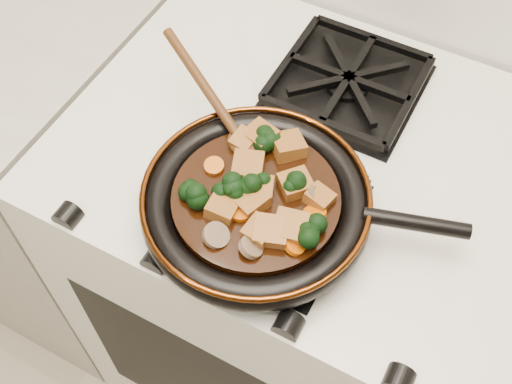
% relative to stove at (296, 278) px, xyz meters
% --- Properties ---
extents(stove, '(0.76, 0.60, 0.90)m').
position_rel_stove_xyz_m(stove, '(0.00, 0.00, 0.00)').
color(stove, silver).
rests_on(stove, ground).
extents(burner_grate_front, '(0.23, 0.23, 0.03)m').
position_rel_stove_xyz_m(burner_grate_front, '(0.00, -0.14, 0.46)').
color(burner_grate_front, black).
rests_on(burner_grate_front, stove).
extents(burner_grate_back, '(0.23, 0.23, 0.03)m').
position_rel_stove_xyz_m(burner_grate_back, '(0.00, 0.14, 0.46)').
color(burner_grate_back, black).
rests_on(burner_grate_back, stove).
extents(skillet, '(0.44, 0.32, 0.05)m').
position_rel_stove_xyz_m(skillet, '(-0.01, -0.16, 0.49)').
color(skillet, black).
rests_on(skillet, burner_grate_front).
extents(braising_sauce, '(0.23, 0.23, 0.02)m').
position_rel_stove_xyz_m(braising_sauce, '(-0.01, -0.16, 0.50)').
color(braising_sauce, black).
rests_on(braising_sauce, skillet).
extents(tofu_cube_0, '(0.06, 0.06, 0.02)m').
position_rel_stove_xyz_m(tofu_cube_0, '(0.03, -0.12, 0.52)').
color(tofu_cube_0, brown).
rests_on(tofu_cube_0, braising_sauce).
extents(tofu_cube_1, '(0.05, 0.06, 0.03)m').
position_rel_stove_xyz_m(tofu_cube_1, '(-0.04, -0.12, 0.52)').
color(tofu_cube_1, brown).
rests_on(tofu_cube_1, braising_sauce).
extents(tofu_cube_2, '(0.06, 0.06, 0.03)m').
position_rel_stove_xyz_m(tofu_cube_2, '(-0.01, -0.06, 0.52)').
color(tofu_cube_2, brown).
rests_on(tofu_cube_2, braising_sauce).
extents(tofu_cube_3, '(0.04, 0.04, 0.02)m').
position_rel_stove_xyz_m(tofu_cube_3, '(-0.07, -0.08, 0.52)').
color(tofu_cube_3, brown).
rests_on(tofu_cube_3, braising_sauce).
extents(tofu_cube_4, '(0.06, 0.05, 0.03)m').
position_rel_stove_xyz_m(tofu_cube_4, '(0.03, -0.20, 0.52)').
color(tofu_cube_4, brown).
rests_on(tofu_cube_4, braising_sauce).
extents(tofu_cube_5, '(0.06, 0.05, 0.03)m').
position_rel_stove_xyz_m(tofu_cube_5, '(-0.05, -0.07, 0.52)').
color(tofu_cube_5, brown).
rests_on(tofu_cube_5, braising_sauce).
extents(tofu_cube_6, '(0.05, 0.05, 0.02)m').
position_rel_stove_xyz_m(tofu_cube_6, '(-0.01, -0.15, 0.52)').
color(tofu_cube_6, brown).
rests_on(tofu_cube_6, braising_sauce).
extents(tofu_cube_7, '(0.04, 0.04, 0.02)m').
position_rel_stove_xyz_m(tofu_cube_7, '(0.07, -0.12, 0.52)').
color(tofu_cube_7, brown).
rests_on(tofu_cube_7, braising_sauce).
extents(tofu_cube_8, '(0.04, 0.04, 0.03)m').
position_rel_stove_xyz_m(tofu_cube_8, '(-0.04, -0.20, 0.52)').
color(tofu_cube_8, brown).
rests_on(tofu_cube_8, braising_sauce).
extents(tofu_cube_9, '(0.05, 0.05, 0.03)m').
position_rel_stove_xyz_m(tofu_cube_9, '(0.05, -0.18, 0.52)').
color(tofu_cube_9, brown).
rests_on(tofu_cube_9, braising_sauce).
extents(tofu_cube_10, '(0.04, 0.04, 0.02)m').
position_rel_stove_xyz_m(tofu_cube_10, '(0.02, -0.21, 0.52)').
color(tofu_cube_10, brown).
rests_on(tofu_cube_10, braising_sauce).
extents(tofu_cube_11, '(0.05, 0.05, 0.03)m').
position_rel_stove_xyz_m(tofu_cube_11, '(-0.01, -0.17, 0.52)').
color(tofu_cube_11, brown).
rests_on(tofu_cube_11, braising_sauce).
extents(broccoli_floret_0, '(0.08, 0.09, 0.06)m').
position_rel_stove_xyz_m(broccoli_floret_0, '(-0.08, -0.20, 0.52)').
color(broccoli_floret_0, black).
rests_on(broccoli_floret_0, braising_sauce).
extents(broccoli_floret_1, '(0.09, 0.09, 0.07)m').
position_rel_stove_xyz_m(broccoli_floret_1, '(-0.02, -0.15, 0.52)').
color(broccoli_floret_1, black).
rests_on(broccoli_floret_1, braising_sauce).
extents(broccoli_floret_2, '(0.09, 0.09, 0.07)m').
position_rel_stove_xyz_m(broccoli_floret_2, '(-0.05, -0.17, 0.52)').
color(broccoli_floret_2, black).
rests_on(broccoli_floret_2, braising_sauce).
extents(broccoli_floret_3, '(0.09, 0.08, 0.06)m').
position_rel_stove_xyz_m(broccoli_floret_3, '(-0.04, -0.08, 0.52)').
color(broccoli_floret_3, black).
rests_on(broccoli_floret_3, braising_sauce).
extents(broccoli_floret_4, '(0.06, 0.06, 0.06)m').
position_rel_stove_xyz_m(broccoli_floret_4, '(0.04, -0.13, 0.52)').
color(broccoli_floret_4, black).
rests_on(broccoli_floret_4, braising_sauce).
extents(broccoli_floret_5, '(0.09, 0.08, 0.07)m').
position_rel_stove_xyz_m(broccoli_floret_5, '(0.08, -0.18, 0.52)').
color(broccoli_floret_5, black).
rests_on(broccoli_floret_5, braising_sauce).
extents(carrot_coin_0, '(0.03, 0.03, 0.01)m').
position_rel_stove_xyz_m(carrot_coin_0, '(-0.02, -0.18, 0.51)').
color(carrot_coin_0, '#C55205').
rests_on(carrot_coin_0, braising_sauce).
extents(carrot_coin_1, '(0.03, 0.03, 0.01)m').
position_rel_stove_xyz_m(carrot_coin_1, '(-0.02, -0.19, 0.51)').
color(carrot_coin_1, '#C55205').
rests_on(carrot_coin_1, braising_sauce).
extents(carrot_coin_2, '(0.03, 0.03, 0.01)m').
position_rel_stove_xyz_m(carrot_coin_2, '(-0.09, -0.14, 0.51)').
color(carrot_coin_2, '#C55205').
rests_on(carrot_coin_2, braising_sauce).
extents(carrot_coin_3, '(0.03, 0.03, 0.02)m').
position_rel_stove_xyz_m(carrot_coin_3, '(0.07, -0.15, 0.51)').
color(carrot_coin_3, '#C55205').
rests_on(carrot_coin_3, braising_sauce).
extents(carrot_coin_4, '(0.03, 0.03, 0.02)m').
position_rel_stove_xyz_m(carrot_coin_4, '(0.07, -0.20, 0.51)').
color(carrot_coin_4, '#C55205').
rests_on(carrot_coin_4, braising_sauce).
extents(mushroom_slice_0, '(0.04, 0.04, 0.02)m').
position_rel_stove_xyz_m(mushroom_slice_0, '(0.07, -0.18, 0.52)').
color(mushroom_slice_0, brown).
rests_on(mushroom_slice_0, braising_sauce).
extents(mushroom_slice_1, '(0.05, 0.05, 0.03)m').
position_rel_stove_xyz_m(mushroom_slice_1, '(0.02, -0.23, 0.52)').
color(mushroom_slice_1, brown).
rests_on(mushroom_slice_1, braising_sauce).
extents(mushroom_slice_2, '(0.04, 0.05, 0.03)m').
position_rel_stove_xyz_m(mushroom_slice_2, '(0.06, -0.12, 0.52)').
color(mushroom_slice_2, brown).
rests_on(mushroom_slice_2, braising_sauce).
extents(mushroom_slice_3, '(0.04, 0.04, 0.02)m').
position_rel_stove_xyz_m(mushroom_slice_3, '(-0.03, -0.24, 0.52)').
color(mushroom_slice_3, brown).
rests_on(mushroom_slice_3, braising_sauce).
extents(wooden_spoon, '(0.14, 0.09, 0.21)m').
position_rel_stove_xyz_m(wooden_spoon, '(-0.12, -0.06, 0.53)').
color(wooden_spoon, '#44250E').
rests_on(wooden_spoon, braising_sauce).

